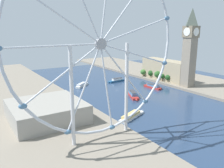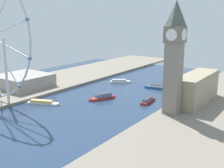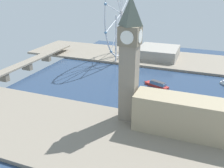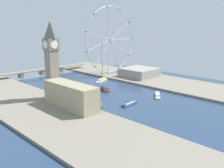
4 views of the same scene
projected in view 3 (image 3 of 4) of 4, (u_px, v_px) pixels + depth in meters
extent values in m
plane|color=navy|center=(195.00, 94.00, 255.39)|extent=(385.83, 385.83, 0.00)
cube|color=gray|center=(182.00, 157.00, 161.87)|extent=(90.00, 520.00, 3.00)
cube|color=gray|center=(201.00, 63.00, 347.76)|extent=(90.00, 520.00, 3.00)
cube|color=gray|center=(129.00, 83.00, 193.80)|extent=(12.67, 12.67, 60.98)
cube|color=#776B57|center=(130.00, 35.00, 179.50)|extent=(14.70, 14.70, 13.79)
pyramid|color=#4C564C|center=(131.00, 11.00, 172.90)|extent=(13.30, 13.30, 20.71)
cylinder|color=white|center=(120.00, 35.00, 182.04)|extent=(9.63, 0.50, 9.63)
cylinder|color=white|center=(140.00, 36.00, 176.95)|extent=(9.63, 0.50, 9.63)
cylinder|color=white|center=(133.00, 34.00, 186.05)|extent=(0.50, 9.63, 9.63)
cylinder|color=white|center=(127.00, 38.00, 172.95)|extent=(0.50, 9.63, 9.63)
cube|color=tan|center=(186.00, 116.00, 179.64)|extent=(22.00, 74.92, 27.78)
cylinder|color=#513823|center=(210.00, 129.00, 186.95)|extent=(0.80, 0.80, 3.18)
ellipsoid|color=#1E471E|center=(211.00, 123.00, 184.90)|extent=(9.48, 9.48, 8.53)
cylinder|color=#513823|center=(188.00, 123.00, 193.25)|extent=(0.80, 0.80, 3.77)
ellipsoid|color=#285623|center=(189.00, 117.00, 190.90)|extent=(10.64, 10.64, 9.58)
cylinder|color=#513823|center=(176.00, 120.00, 197.48)|extent=(0.80, 0.80, 4.33)
ellipsoid|color=#1E471E|center=(176.00, 114.00, 195.55)|extent=(7.19, 7.19, 6.47)
cylinder|color=#513823|center=(164.00, 120.00, 199.06)|extent=(0.80, 0.80, 3.41)
ellipsoid|color=#1E471E|center=(164.00, 114.00, 197.12)|extent=(8.43, 8.43, 7.59)
torus|color=silver|center=(121.00, 13.00, 342.64)|extent=(119.52, 1.81, 119.52)
cylinder|color=#99999E|center=(121.00, 13.00, 342.64)|extent=(7.06, 3.00, 7.06)
cylinder|color=silver|center=(128.00, 11.00, 367.99)|extent=(58.85, 1.09, 1.09)
cylinder|color=silver|center=(127.00, 0.00, 357.88)|extent=(50.10, 1.09, 32.73)
cylinder|color=silver|center=(114.00, 9.00, 315.15)|extent=(56.77, 1.09, 17.62)
cylinder|color=silver|center=(114.00, 22.00, 321.50)|extent=(56.77, 1.09, 17.62)
cylinder|color=silver|center=(116.00, 32.00, 334.55)|extent=(39.36, 1.09, 45.19)
cylinder|color=silver|center=(120.00, 35.00, 350.18)|extent=(9.45, 1.09, 58.41)
cylinder|color=silver|center=(124.00, 31.00, 363.41)|extent=(25.44, 1.09, 53.98)
cylinder|color=silver|center=(127.00, 22.00, 370.05)|extent=(50.10, 1.09, 32.73)
ellipsoid|color=teal|center=(134.00, 9.00, 393.33)|extent=(4.80, 3.20, 3.20)
ellipsoid|color=teal|center=(105.00, 4.00, 287.67)|extent=(4.80, 3.20, 3.20)
ellipsoid|color=teal|center=(106.00, 33.00, 300.35)|extent=(4.80, 3.20, 3.20)
ellipsoid|color=teal|center=(111.00, 51.00, 326.46)|extent=(4.80, 3.20, 3.20)
ellipsoid|color=teal|center=(119.00, 56.00, 357.71)|extent=(4.80, 3.20, 3.20)
ellipsoid|color=teal|center=(126.00, 47.00, 384.18)|extent=(4.80, 3.20, 3.20)
ellipsoid|color=teal|center=(131.00, 30.00, 397.45)|extent=(4.80, 3.20, 3.20)
cylinder|color=silver|center=(125.00, 33.00, 372.48)|extent=(2.40, 2.40, 63.25)
cylinder|color=silver|center=(116.00, 39.00, 337.00)|extent=(2.40, 2.40, 63.25)
cube|color=gray|center=(158.00, 52.00, 365.93)|extent=(55.73, 55.70, 14.70)
cube|color=gray|center=(27.00, 62.00, 321.64)|extent=(197.83, 14.16, 2.00)
cube|color=#70685B|center=(3.00, 77.00, 287.61)|extent=(6.00, 12.75, 8.94)
cube|color=#70685B|center=(27.00, 66.00, 323.74)|extent=(6.00, 12.75, 8.94)
cube|color=#70685B|center=(46.00, 58.00, 359.86)|extent=(6.00, 12.75, 8.94)
cube|color=#B22D28|center=(165.00, 106.00, 228.73)|extent=(8.82, 25.74, 2.46)
cone|color=#B22D28|center=(182.00, 108.00, 225.10)|extent=(2.90, 4.76, 2.46)
cube|color=teal|center=(164.00, 103.00, 228.13)|extent=(6.98, 17.34, 2.27)
cube|color=#38383D|center=(164.00, 102.00, 227.60)|extent=(6.56, 15.63, 0.54)
cube|color=#B22D28|center=(157.00, 85.00, 273.12)|extent=(17.33, 27.89, 2.47)
cone|color=#B22D28|center=(145.00, 82.00, 283.50)|extent=(4.24, 5.51, 2.47)
cube|color=teal|center=(158.00, 83.00, 271.14)|extent=(12.58, 18.91, 3.20)
cube|color=#38383D|center=(158.00, 82.00, 270.43)|extent=(11.60, 17.14, 0.51)
cube|color=white|center=(126.00, 70.00, 322.45)|extent=(31.90, 18.36, 1.81)
cone|color=white|center=(127.00, 75.00, 305.50)|extent=(5.95, 3.82, 1.81)
cube|color=#DBB766|center=(126.00, 68.00, 323.11)|extent=(23.15, 13.94, 2.33)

